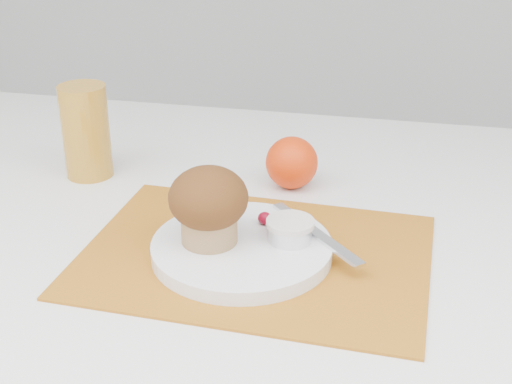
% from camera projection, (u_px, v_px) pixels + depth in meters
% --- Properties ---
extents(placemat, '(0.42, 0.32, 0.00)m').
position_uv_depth(placemat, '(255.00, 255.00, 0.86)').
color(placemat, '#AF6618').
rests_on(placemat, table).
extents(plate, '(0.26, 0.26, 0.02)m').
position_uv_depth(plate, '(242.00, 249.00, 0.85)').
color(plate, white).
rests_on(plate, placemat).
extents(ramekin, '(0.06, 0.06, 0.02)m').
position_uv_depth(ramekin, '(290.00, 232.00, 0.85)').
color(ramekin, silver).
rests_on(ramekin, plate).
extents(cream, '(0.06, 0.06, 0.01)m').
position_uv_depth(cream, '(290.00, 223.00, 0.84)').
color(cream, silver).
rests_on(cream, ramekin).
extents(raspberry_near, '(0.02, 0.02, 0.02)m').
position_uv_depth(raspberry_near, '(265.00, 218.00, 0.89)').
color(raspberry_near, '#5B0211').
rests_on(raspberry_near, plate).
extents(raspberry_far, '(0.02, 0.02, 0.02)m').
position_uv_depth(raspberry_far, '(274.00, 225.00, 0.87)').
color(raspberry_far, '#5F0203').
rests_on(raspberry_far, plate).
extents(butter_knife, '(0.13, 0.14, 0.00)m').
position_uv_depth(butter_knife, '(316.00, 233.00, 0.86)').
color(butter_knife, silver).
rests_on(butter_knife, plate).
extents(orange, '(0.08, 0.08, 0.08)m').
position_uv_depth(orange, '(292.00, 163.00, 1.02)').
color(orange, '#F03C08').
rests_on(orange, table).
extents(juice_glass, '(0.08, 0.08, 0.14)m').
position_uv_depth(juice_glass, '(86.00, 131.00, 1.05)').
color(juice_glass, '#C18424').
rests_on(juice_glass, table).
extents(muffin, '(0.09, 0.09, 0.09)m').
position_uv_depth(muffin, '(209.00, 204.00, 0.83)').
color(muffin, tan).
rests_on(muffin, plate).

